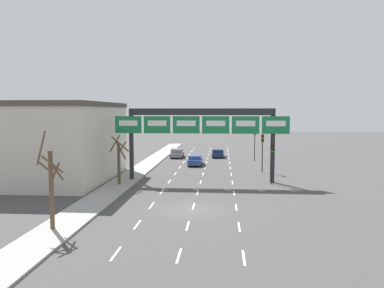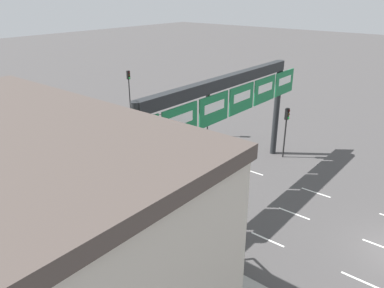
{
  "view_description": "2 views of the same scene",
  "coord_description": "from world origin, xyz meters",
  "px_view_note": "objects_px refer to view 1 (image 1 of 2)",
  "views": [
    {
      "loc": [
        2.14,
        -27.45,
        7.38
      ],
      "look_at": [
        -0.79,
        9.44,
        4.12
      ],
      "focal_mm": 35.0,
      "sensor_mm": 36.0,
      "label": 1
    },
    {
      "loc": [
        -18.89,
        -1.54,
        12.53
      ],
      "look_at": [
        -0.94,
        13.26,
        2.97
      ],
      "focal_mm": 35.0,
      "sensor_mm": 36.0,
      "label": 2
    }
  ],
  "objects_px": {
    "car_grey": "(177,153)",
    "car_navy": "(218,153)",
    "sign_gantry": "(201,124)",
    "traffic_light_near_gantry": "(262,145)",
    "car_blue": "(195,160)",
    "traffic_light_far_end": "(272,155)",
    "traffic_light_mid_block": "(255,138)",
    "tree_bare_second": "(119,159)",
    "tree_bare_closest": "(51,183)"
  },
  "relations": [
    {
      "from": "sign_gantry",
      "to": "car_grey",
      "type": "distance_m",
      "value": 21.34
    },
    {
      "from": "sign_gantry",
      "to": "traffic_light_mid_block",
      "type": "relative_size",
      "value": 3.8
    },
    {
      "from": "sign_gantry",
      "to": "traffic_light_near_gantry",
      "type": "bearing_deg",
      "value": 43.24
    },
    {
      "from": "traffic_light_mid_block",
      "to": "tree_bare_second",
      "type": "xyz_separation_m",
      "value": [
        -15.01,
        -20.09,
        -0.72
      ]
    },
    {
      "from": "car_blue",
      "to": "traffic_light_mid_block",
      "type": "height_order",
      "value": "traffic_light_mid_block"
    },
    {
      "from": "car_navy",
      "to": "traffic_light_near_gantry",
      "type": "xyz_separation_m",
      "value": [
        5.51,
        -14.33,
        2.58
      ]
    },
    {
      "from": "traffic_light_far_end",
      "to": "traffic_light_near_gantry",
      "type": "bearing_deg",
      "value": 91.09
    },
    {
      "from": "traffic_light_far_end",
      "to": "tree_bare_second",
      "type": "height_order",
      "value": "tree_bare_second"
    },
    {
      "from": "car_navy",
      "to": "traffic_light_mid_block",
      "type": "distance_m",
      "value": 7.2
    },
    {
      "from": "car_grey",
      "to": "car_navy",
      "type": "distance_m",
      "value": 6.56
    },
    {
      "from": "car_navy",
      "to": "traffic_light_mid_block",
      "type": "height_order",
      "value": "traffic_light_mid_block"
    },
    {
      "from": "traffic_light_far_end",
      "to": "tree_bare_second",
      "type": "distance_m",
      "value": 15.29
    },
    {
      "from": "car_grey",
      "to": "traffic_light_mid_block",
      "type": "distance_m",
      "value": 12.62
    },
    {
      "from": "car_navy",
      "to": "tree_bare_second",
      "type": "relative_size",
      "value": 0.84
    },
    {
      "from": "car_grey",
      "to": "traffic_light_far_end",
      "type": "bearing_deg",
      "value": -59.98
    },
    {
      "from": "traffic_light_mid_block",
      "to": "tree_bare_second",
      "type": "bearing_deg",
      "value": -126.76
    },
    {
      "from": "car_blue",
      "to": "traffic_light_far_end",
      "type": "height_order",
      "value": "traffic_light_far_end"
    },
    {
      "from": "car_navy",
      "to": "traffic_light_far_end",
      "type": "bearing_deg",
      "value": -75.56
    },
    {
      "from": "car_navy",
      "to": "traffic_light_mid_block",
      "type": "xyz_separation_m",
      "value": [
        5.5,
        -3.79,
        2.69
      ]
    },
    {
      "from": "sign_gantry",
      "to": "car_grey",
      "type": "height_order",
      "value": "sign_gantry"
    },
    {
      "from": "traffic_light_mid_block",
      "to": "traffic_light_far_end",
      "type": "bearing_deg",
      "value": -89.52
    },
    {
      "from": "sign_gantry",
      "to": "car_grey",
      "type": "xyz_separation_m",
      "value": [
        -4.93,
        20.07,
        -5.32
      ]
    },
    {
      "from": "tree_bare_second",
      "to": "sign_gantry",
      "type": "bearing_deg",
      "value": 20.05
    },
    {
      "from": "traffic_light_near_gantry",
      "to": "traffic_light_mid_block",
      "type": "relative_size",
      "value": 0.96
    },
    {
      "from": "car_blue",
      "to": "car_navy",
      "type": "height_order",
      "value": "car_blue"
    },
    {
      "from": "car_navy",
      "to": "traffic_light_mid_block",
      "type": "bearing_deg",
      "value": -34.58
    },
    {
      "from": "car_blue",
      "to": "traffic_light_mid_block",
      "type": "bearing_deg",
      "value": 32.03
    },
    {
      "from": "car_navy",
      "to": "traffic_light_far_end",
      "type": "relative_size",
      "value": 1.0
    },
    {
      "from": "sign_gantry",
      "to": "car_grey",
      "type": "relative_size",
      "value": 4.05
    },
    {
      "from": "car_blue",
      "to": "traffic_light_mid_block",
      "type": "xyz_separation_m",
      "value": [
        8.51,
        5.32,
        2.65
      ]
    },
    {
      "from": "car_grey",
      "to": "traffic_light_far_end",
      "type": "height_order",
      "value": "traffic_light_far_end"
    },
    {
      "from": "sign_gantry",
      "to": "tree_bare_second",
      "type": "bearing_deg",
      "value": -159.95
    },
    {
      "from": "traffic_light_far_end",
      "to": "sign_gantry",
      "type": "bearing_deg",
      "value": 172.42
    },
    {
      "from": "sign_gantry",
      "to": "traffic_light_near_gantry",
      "type": "relative_size",
      "value": 3.94
    },
    {
      "from": "car_grey",
      "to": "traffic_light_near_gantry",
      "type": "relative_size",
      "value": 0.97
    },
    {
      "from": "traffic_light_mid_block",
      "to": "traffic_light_far_end",
      "type": "xyz_separation_m",
      "value": [
        0.15,
        -18.15,
        -0.43
      ]
    },
    {
      "from": "car_grey",
      "to": "traffic_light_near_gantry",
      "type": "height_order",
      "value": "traffic_light_near_gantry"
    },
    {
      "from": "car_blue",
      "to": "car_grey",
      "type": "relative_size",
      "value": 1.0
    },
    {
      "from": "car_blue",
      "to": "traffic_light_far_end",
      "type": "distance_m",
      "value": 15.64
    },
    {
      "from": "car_navy",
      "to": "tree_bare_second",
      "type": "xyz_separation_m",
      "value": [
        -9.51,
        -23.88,
        1.97
      ]
    },
    {
      "from": "traffic_light_near_gantry",
      "to": "tree_bare_closest",
      "type": "distance_m",
      "value": 28.2
    },
    {
      "from": "sign_gantry",
      "to": "car_blue",
      "type": "xyz_separation_m",
      "value": [
        -1.44,
        11.87,
        -5.34
      ]
    },
    {
      "from": "traffic_light_far_end",
      "to": "traffic_light_mid_block",
      "type": "bearing_deg",
      "value": 90.48
    },
    {
      "from": "traffic_light_mid_block",
      "to": "traffic_light_far_end",
      "type": "height_order",
      "value": "traffic_light_mid_block"
    },
    {
      "from": "car_navy",
      "to": "tree_bare_closest",
      "type": "distance_m",
      "value": 39.32
    },
    {
      "from": "car_blue",
      "to": "traffic_light_far_end",
      "type": "relative_size",
      "value": 1.09
    },
    {
      "from": "sign_gantry",
      "to": "car_blue",
      "type": "bearing_deg",
      "value": 96.92
    },
    {
      "from": "car_navy",
      "to": "traffic_light_mid_block",
      "type": "relative_size",
      "value": 0.86
    },
    {
      "from": "car_blue",
      "to": "car_grey",
      "type": "height_order",
      "value": "car_grey"
    },
    {
      "from": "car_blue",
      "to": "car_navy",
      "type": "relative_size",
      "value": 1.09
    }
  ]
}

